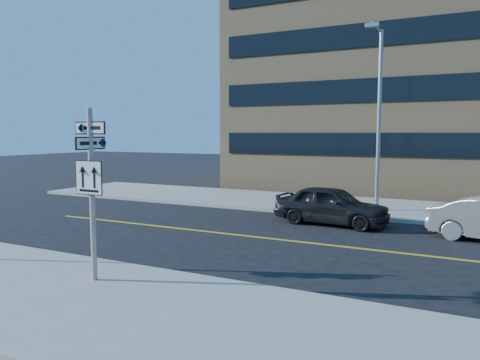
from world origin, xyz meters
The scene contains 5 objects.
ground centered at (0.00, 0.00, 0.00)m, with size 120.00×120.00×0.00m, color black.
sign_pole centered at (0.00, -2.51, 2.44)m, with size 0.92×0.92×4.06m.
parked_car_a centered at (2.90, 7.49, 0.77)m, with size 4.53×1.82×1.54m, color black.
streetlight_a centered at (4.00, 10.76, 4.76)m, with size 0.55×2.25×8.00m.
building_brick centered at (2.00, 25.00, 9.00)m, with size 18.00×18.00×18.00m, color tan.
Camera 1 is at (8.02, -10.59, 3.63)m, focal length 35.00 mm.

